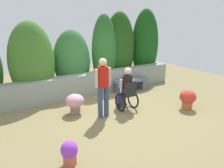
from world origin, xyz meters
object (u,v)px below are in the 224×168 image
Objects in this scene: person_in_wheelchair at (126,90)px; flower_pot_red_accent at (69,152)px; flower_pot_purple_near at (75,102)px; flower_pot_terracotta_by_wall at (188,98)px; stone_bench at (131,83)px; person_standing_companion at (103,84)px.

person_in_wheelchair reaches higher than flower_pot_red_accent.
flower_pot_terracotta_by_wall is at bearing -26.03° from flower_pot_purple_near.
stone_bench is 2.63m from person_standing_companion.
flower_pot_purple_near reaches higher than stone_bench.
person_in_wheelchair is at bearing 149.25° from flower_pot_terracotta_by_wall.
stone_bench is at bearing 45.99° from person_in_wheelchair.
stone_bench is at bearing 16.74° from flower_pot_purple_near.
stone_bench is 2.80m from flower_pot_purple_near.
person_standing_companion is at bearing -46.94° from flower_pot_purple_near.
person_in_wheelchair reaches higher than flower_pot_purple_near.
person_in_wheelchair is at bearing 32.96° from flower_pot_red_accent.
person_standing_companion is 2.86× the size of flower_pot_purple_near.
person_standing_companion is 3.45× the size of flower_pot_red_accent.
flower_pot_red_accent is (-2.45, -1.59, -0.36)m from person_in_wheelchair.
flower_pot_red_accent is at bearing -120.26° from person_standing_companion.
flower_pot_purple_near is at bearing 65.26° from flower_pot_red_accent.
flower_pot_red_accent is (-1.58, -1.49, -0.72)m from person_standing_companion.
person_in_wheelchair is 0.95m from person_standing_companion.
person_standing_companion is at bearing -148.62° from stone_bench.
stone_bench is 2.95× the size of flower_pot_red_accent.
flower_pot_purple_near is 2.35m from flower_pot_red_accent.
flower_pot_purple_near is 0.99× the size of flower_pot_terracotta_by_wall.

